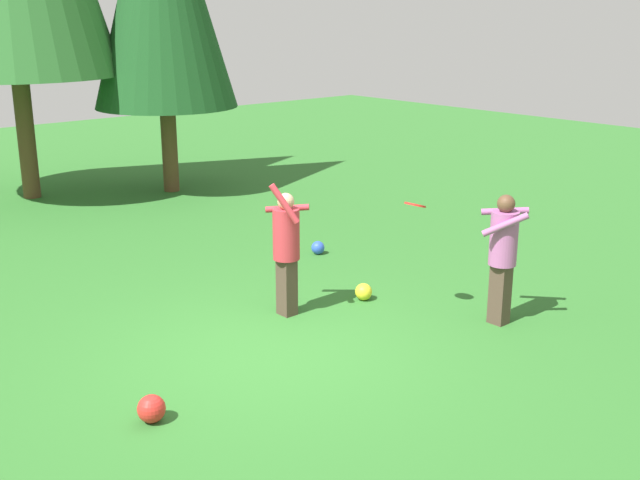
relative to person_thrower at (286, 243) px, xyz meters
The scene contains 7 objects.
ground_plane 1.52m from the person_thrower, 136.48° to the right, with size 40.00×40.00×0.00m, color #2D6B28.
person_thrower is the anchor object (origin of this frame).
person_catcher 2.67m from the person_thrower, 47.34° to the right, with size 0.72×0.74×1.65m.
frisbee 1.68m from the person_thrower, 43.76° to the right, with size 0.28×0.29×0.10m.
ball_blue 2.74m from the person_thrower, 40.43° to the left, with size 0.21×0.21×0.21m, color blue.
ball_yellow 1.41m from the person_thrower, 14.13° to the right, with size 0.23×0.23×0.23m, color yellow.
ball_red 3.10m from the person_thrower, 154.16° to the right, with size 0.27×0.27×0.27m, color red.
Camera 1 is at (-4.99, -6.57, 3.77)m, focal length 43.91 mm.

